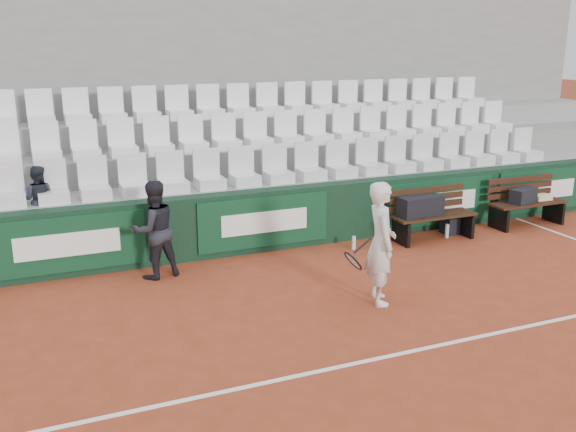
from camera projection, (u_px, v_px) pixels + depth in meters
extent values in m
plane|color=#933A21|center=(405.00, 353.00, 7.07)|extent=(80.00, 80.00, 0.00)
cube|color=white|center=(405.00, 353.00, 7.07)|extent=(18.00, 0.06, 0.01)
cube|color=black|center=(272.00, 219.00, 10.49)|extent=(18.00, 0.30, 1.00)
cube|color=#0C381E|center=(68.00, 244.00, 9.14)|extent=(2.20, 0.04, 0.82)
cube|color=#0C381E|center=(264.00, 222.00, 10.26)|extent=(2.20, 0.04, 0.82)
cube|color=#0C381E|center=(441.00, 202.00, 11.53)|extent=(2.20, 0.04, 0.82)
cube|color=#0C381E|center=(544.00, 190.00, 12.43)|extent=(2.20, 0.04, 0.82)
cube|color=#959592|center=(259.00, 210.00, 11.05)|extent=(18.00, 0.95, 1.00)
cube|color=gray|center=(241.00, 186.00, 11.83)|extent=(18.00, 0.95, 1.45)
cube|color=gray|center=(225.00, 165.00, 12.61)|extent=(18.00, 0.95, 1.90)
cube|color=gray|center=(214.00, 98.00, 12.83)|extent=(18.00, 0.30, 4.40)
cube|color=silver|center=(262.00, 165.00, 10.67)|extent=(11.90, 0.44, 0.63)
cube|color=white|center=(243.00, 131.00, 11.40)|extent=(11.90, 0.44, 0.63)
cube|color=white|center=(226.00, 101.00, 12.12)|extent=(11.90, 0.44, 0.63)
cube|color=#321B0F|center=(433.00, 227.00, 11.01)|extent=(1.50, 0.56, 0.45)
cube|color=#34180F|center=(527.00, 214.00, 11.85)|extent=(1.50, 0.56, 0.45)
cube|color=black|center=(420.00, 206.00, 10.85)|extent=(0.79, 0.37, 0.33)
cube|color=black|center=(523.00, 195.00, 11.72)|extent=(0.61, 0.41, 0.26)
cube|color=beige|center=(541.00, 197.00, 11.95)|extent=(0.33, 0.24, 0.09)
cube|color=black|center=(455.00, 224.00, 11.44)|extent=(0.49, 0.31, 0.29)
cylinder|color=silver|center=(354.00, 243.00, 10.53)|extent=(0.06, 0.06, 0.22)
cylinder|color=silver|center=(447.00, 231.00, 11.15)|extent=(0.07, 0.07, 0.24)
imported|color=silver|center=(381.00, 243.00, 8.25)|extent=(0.54, 0.67, 1.62)
torus|color=black|center=(353.00, 261.00, 8.15)|extent=(0.19, 0.30, 0.26)
cylinder|color=black|center=(363.00, 246.00, 8.15)|extent=(0.26, 0.03, 0.20)
imported|color=black|center=(154.00, 230.00, 9.15)|extent=(0.80, 0.68, 1.43)
imported|color=black|center=(35.00, 169.00, 9.35)|extent=(0.58, 0.50, 1.01)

